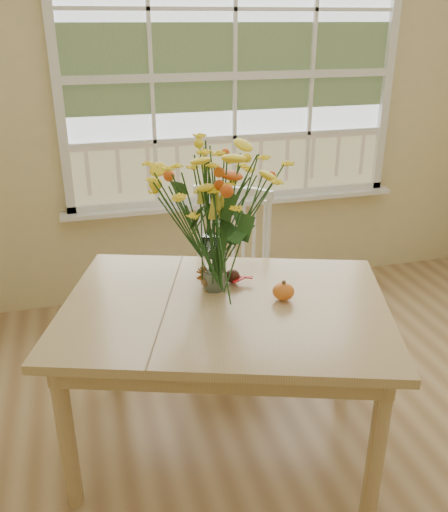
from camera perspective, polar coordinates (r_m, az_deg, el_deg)
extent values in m
cube|color=beige|center=(3.81, 0.96, 15.48)|extent=(4.00, 0.02, 2.70)
cube|color=silver|center=(3.77, 1.05, 18.46)|extent=(2.20, 0.00, 1.60)
cube|color=white|center=(3.89, 1.18, 5.68)|extent=(2.42, 0.12, 0.03)
cube|color=tan|center=(2.38, 0.13, -5.49)|extent=(1.66, 1.41, 0.04)
cube|color=tan|center=(2.41, 0.13, -6.94)|extent=(1.51, 1.25, 0.10)
cylinder|color=tan|center=(2.38, -16.24, -17.75)|extent=(0.07, 0.07, 0.72)
cylinder|color=tan|center=(3.01, -11.28, -7.48)|extent=(0.07, 0.07, 0.72)
cylinder|color=tan|center=(2.32, 15.77, -19.00)|extent=(0.07, 0.07, 0.72)
cylinder|color=tan|center=(2.97, 12.67, -8.17)|extent=(0.07, 0.07, 0.72)
cube|color=white|center=(3.15, 0.17, -3.21)|extent=(0.62, 0.61, 0.05)
cube|color=white|center=(3.20, 0.97, 2.37)|extent=(0.42, 0.26, 0.52)
cylinder|color=white|center=(3.17, -3.73, -8.12)|extent=(0.04, 0.04, 0.45)
cylinder|color=white|center=(3.45, -2.02, -5.28)|extent=(0.04, 0.04, 0.45)
cylinder|color=white|center=(3.09, 2.62, -9.00)|extent=(0.04, 0.04, 0.45)
cylinder|color=white|center=(3.37, 3.82, -6.01)|extent=(0.04, 0.04, 0.45)
cylinder|color=white|center=(2.45, -1.07, -0.72)|extent=(0.11, 0.11, 0.25)
ellipsoid|color=orange|center=(2.40, 6.27, -3.81)|extent=(0.10, 0.10, 0.08)
cylinder|color=#CCB78C|center=(2.49, -1.51, -3.36)|extent=(0.07, 0.07, 0.01)
ellipsoid|color=brown|center=(2.48, -1.52, -2.59)|extent=(0.09, 0.06, 0.07)
ellipsoid|color=#38160F|center=(2.54, 0.88, -2.19)|extent=(0.07, 0.07, 0.06)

